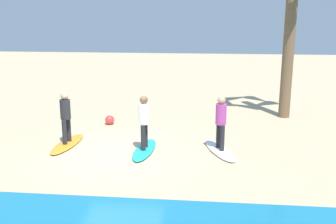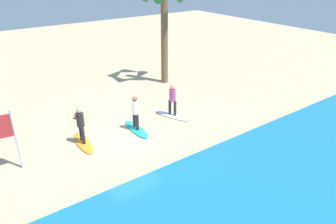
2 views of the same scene
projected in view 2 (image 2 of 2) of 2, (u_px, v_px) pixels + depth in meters
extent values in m
plane|color=tan|center=(126.00, 137.00, 14.57)|extent=(60.00, 60.00, 0.00)
ellipsoid|color=white|center=(172.00, 115.00, 16.50)|extent=(1.23, 2.17, 0.09)
cylinder|color=#232328|center=(175.00, 108.00, 16.24)|extent=(0.14, 0.14, 0.78)
cylinder|color=#232328|center=(170.00, 107.00, 16.40)|extent=(0.14, 0.14, 0.78)
cylinder|color=#B74293|center=(172.00, 95.00, 16.02)|extent=(0.32, 0.32, 0.62)
sphere|color=tan|center=(173.00, 87.00, 15.83)|extent=(0.24, 0.24, 0.24)
ellipsoid|color=teal|center=(136.00, 129.00, 15.15)|extent=(0.68, 2.13, 0.09)
cylinder|color=#232328|center=(137.00, 122.00, 14.84)|extent=(0.14, 0.14, 0.78)
cylinder|color=#232328|center=(134.00, 120.00, 15.08)|extent=(0.14, 0.14, 0.78)
cylinder|color=white|center=(135.00, 108.00, 14.66)|extent=(0.32, 0.32, 0.62)
sphere|color=brown|center=(135.00, 99.00, 14.47)|extent=(0.24, 0.24, 0.24)
ellipsoid|color=orange|center=(83.00, 143.00, 14.02)|extent=(0.73, 2.14, 0.09)
cylinder|color=#232328|center=(83.00, 136.00, 13.71)|extent=(0.14, 0.14, 0.78)
cylinder|color=#232328|center=(81.00, 133.00, 13.95)|extent=(0.14, 0.14, 0.78)
cylinder|color=#262628|center=(80.00, 120.00, 13.53)|extent=(0.32, 0.32, 0.62)
sphere|color=tan|center=(79.00, 111.00, 13.35)|extent=(0.24, 0.24, 0.24)
cylinder|color=silver|center=(17.00, 140.00, 11.87)|extent=(0.10, 0.10, 2.50)
cylinder|color=brown|center=(164.00, 41.00, 20.01)|extent=(0.44, 0.44, 5.54)
sphere|color=#E53838|center=(78.00, 115.00, 16.21)|extent=(0.35, 0.35, 0.35)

